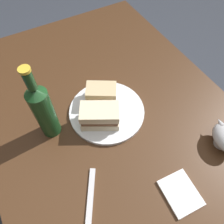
{
  "coord_description": "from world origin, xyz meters",
  "views": [
    {
      "loc": [
        0.33,
        -0.2,
        1.41
      ],
      "look_at": [
        -0.03,
        -0.01,
        0.81
      ],
      "focal_mm": 34.48,
      "sensor_mm": 36.0,
      "label": 1
    }
  ],
  "objects_px": {
    "sandwich_half_left": "(101,94)",
    "plate": "(107,111)",
    "fork": "(90,201)",
    "sandwich_half_right": "(100,116)",
    "cider_bottle": "(43,110)",
    "napkin": "(181,193)"
  },
  "relations": [
    {
      "from": "plate",
      "to": "sandwich_half_left",
      "type": "bearing_deg",
      "value": 172.45
    },
    {
      "from": "sandwich_half_left",
      "to": "fork",
      "type": "bearing_deg",
      "value": -32.65
    },
    {
      "from": "plate",
      "to": "napkin",
      "type": "xyz_separation_m",
      "value": [
        0.34,
        0.05,
        -0.0
      ]
    },
    {
      "from": "fork",
      "to": "napkin",
      "type": "bearing_deg",
      "value": 96.39
    },
    {
      "from": "sandwich_half_left",
      "to": "sandwich_half_right",
      "type": "relative_size",
      "value": 0.86
    },
    {
      "from": "plate",
      "to": "sandwich_half_right",
      "type": "distance_m",
      "value": 0.07
    },
    {
      "from": "plate",
      "to": "cider_bottle",
      "type": "relative_size",
      "value": 0.93
    },
    {
      "from": "sandwich_half_left",
      "to": "fork",
      "type": "relative_size",
      "value": 0.68
    },
    {
      "from": "fork",
      "to": "sandwich_half_right",
      "type": "bearing_deg",
      "value": 176.98
    },
    {
      "from": "sandwich_half_left",
      "to": "cider_bottle",
      "type": "relative_size",
      "value": 0.44
    },
    {
      "from": "cider_bottle",
      "to": "fork",
      "type": "relative_size",
      "value": 1.56
    },
    {
      "from": "sandwich_half_left",
      "to": "plate",
      "type": "bearing_deg",
      "value": -7.55
    },
    {
      "from": "napkin",
      "to": "fork",
      "type": "height_order",
      "value": "napkin"
    },
    {
      "from": "sandwich_half_left",
      "to": "sandwich_half_right",
      "type": "height_order",
      "value": "sandwich_half_right"
    },
    {
      "from": "cider_bottle",
      "to": "napkin",
      "type": "xyz_separation_m",
      "value": [
        0.37,
        0.24,
        -0.11
      ]
    },
    {
      "from": "plate",
      "to": "sandwich_half_left",
      "type": "xyz_separation_m",
      "value": [
        -0.05,
        0.01,
        0.04
      ]
    },
    {
      "from": "sandwich_half_left",
      "to": "fork",
      "type": "height_order",
      "value": "sandwich_half_left"
    },
    {
      "from": "sandwich_half_left",
      "to": "fork",
      "type": "xyz_separation_m",
      "value": [
        0.29,
        -0.19,
        -0.04
      ]
    },
    {
      "from": "plate",
      "to": "cider_bottle",
      "type": "height_order",
      "value": "cider_bottle"
    },
    {
      "from": "plate",
      "to": "sandwich_half_right",
      "type": "relative_size",
      "value": 1.83
    },
    {
      "from": "sandwich_half_left",
      "to": "sandwich_half_right",
      "type": "distance_m",
      "value": 0.1
    },
    {
      "from": "plate",
      "to": "sandwich_half_left",
      "type": "distance_m",
      "value": 0.06
    }
  ]
}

